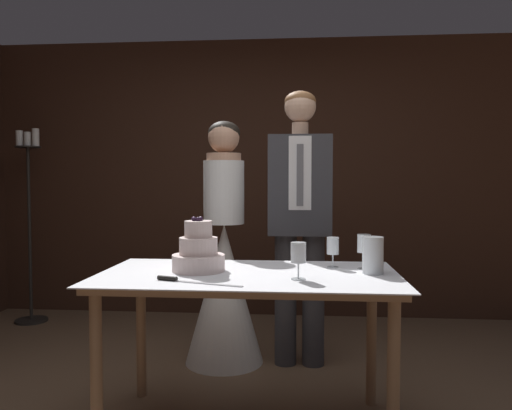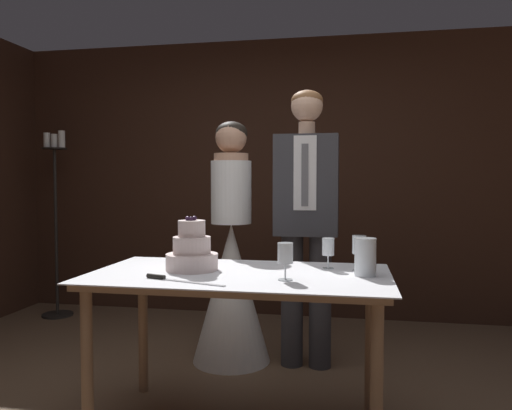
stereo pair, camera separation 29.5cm
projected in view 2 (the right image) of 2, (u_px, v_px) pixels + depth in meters
wall_back at (277, 178)px, 4.71m from camera, size 5.21×0.12×2.57m
cake_table at (239, 290)px, 2.53m from camera, size 1.51×0.83×0.80m
tiered_cake at (192, 252)px, 2.60m from camera, size 0.27×0.27×0.28m
cake_knife at (170, 279)px, 2.33m from camera, size 0.42×0.15×0.02m
wine_glass_near at (285, 255)px, 2.33m from camera, size 0.07×0.07×0.18m
wine_glass_middle at (328, 248)px, 2.64m from camera, size 0.06×0.06×0.16m
wine_glass_far at (359, 247)px, 2.57m from camera, size 0.07×0.07×0.18m
hurricane_candle at (365, 258)px, 2.44m from camera, size 0.11×0.11×0.19m
bride at (231, 273)px, 3.47m from camera, size 0.54×0.54×1.67m
groom at (306, 212)px, 3.36m from camera, size 0.42×0.25×1.87m
candle_stand at (56, 221)px, 4.63m from camera, size 0.28×0.28×1.72m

